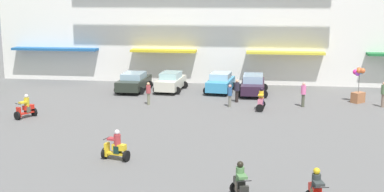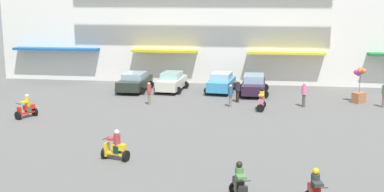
# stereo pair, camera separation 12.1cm
# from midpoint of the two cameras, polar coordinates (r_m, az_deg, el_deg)

# --- Properties ---
(ground_plane) EXTENTS (128.00, 128.00, 0.00)m
(ground_plane) POSITION_cam_midpoint_polar(r_m,az_deg,el_deg) (27.03, 0.83, -4.98)
(ground_plane) COLOR #5C5B5B
(parked_car_0) EXTENTS (2.51, 4.43, 1.47)m
(parked_car_0) POSITION_cam_midpoint_polar(r_m,az_deg,el_deg) (40.45, -6.66, 1.62)
(parked_car_0) COLOR #252B23
(parked_car_0) RESTS_ON ground
(parked_car_1) EXTENTS (2.41, 4.10, 1.53)m
(parked_car_1) POSITION_cam_midpoint_polar(r_m,az_deg,el_deg) (40.16, -2.49, 1.64)
(parked_car_1) COLOR beige
(parked_car_1) RESTS_ON ground
(parked_car_2) EXTENTS (2.53, 4.01, 1.54)m
(parked_car_2) POSITION_cam_midpoint_polar(r_m,az_deg,el_deg) (39.75, 3.15, 1.54)
(parked_car_2) COLOR #378CBE
(parked_car_2) RESTS_ON ground
(parked_car_3) EXTENTS (2.32, 4.47, 1.54)m
(parked_car_3) POSITION_cam_midpoint_polar(r_m,az_deg,el_deg) (39.13, 6.81, 1.31)
(parked_car_3) COLOR #2D1B2F
(parked_car_3) RESTS_ON ground
(scooter_rider_1) EXTENTS (1.38, 0.83, 1.49)m
(scooter_rider_1) POSITION_cam_midpoint_polar(r_m,az_deg,el_deg) (23.99, -8.73, -5.78)
(scooter_rider_1) COLOR black
(scooter_rider_1) RESTS_ON ground
(scooter_rider_2) EXTENTS (0.92, 1.51, 1.54)m
(scooter_rider_2) POSITION_cam_midpoint_polar(r_m,az_deg,el_deg) (19.32, 5.31, -10.00)
(scooter_rider_2) COLOR black
(scooter_rider_2) RESTS_ON ground
(scooter_rider_4) EXTENTS (1.11, 1.47, 1.50)m
(scooter_rider_4) POSITION_cam_midpoint_polar(r_m,az_deg,el_deg) (33.25, -18.34, -1.34)
(scooter_rider_4) COLOR black
(scooter_rider_4) RESTS_ON ground
(scooter_rider_5) EXTENTS (0.65, 1.41, 1.50)m
(scooter_rider_5) POSITION_cam_midpoint_polar(r_m,az_deg,el_deg) (33.99, 7.68, -0.55)
(scooter_rider_5) COLOR black
(scooter_rider_5) RESTS_ON ground
(pedestrian_0) EXTENTS (0.41, 0.41, 1.65)m
(pedestrian_0) POSITION_cam_midpoint_polar(r_m,az_deg,el_deg) (36.13, 4.99, 0.75)
(pedestrian_0) COLOR black
(pedestrian_0) RESTS_ON ground
(pedestrian_1) EXTENTS (0.50, 0.50, 1.70)m
(pedestrian_1) POSITION_cam_midpoint_polar(r_m,az_deg,el_deg) (35.34, 12.36, 0.33)
(pedestrian_1) COLOR #4B4E3E
(pedestrian_1) RESTS_ON ground
(pedestrian_2) EXTENTS (0.41, 0.41, 1.57)m
(pedestrian_2) POSITION_cam_midpoint_polar(r_m,az_deg,el_deg) (34.60, 4.19, 0.22)
(pedestrian_2) COLOR slate
(pedestrian_2) RESTS_ON ground
(pedestrian_3) EXTENTS (0.39, 0.39, 1.74)m
(pedestrian_3) POSITION_cam_midpoint_polar(r_m,az_deg,el_deg) (36.77, 20.69, 0.33)
(pedestrian_3) COLOR #786355
(pedestrian_3) RESTS_ON ground
(pedestrian_4) EXTENTS (0.42, 0.42, 1.60)m
(pedestrian_4) POSITION_cam_midpoint_polar(r_m,az_deg,el_deg) (35.30, -5.04, 0.46)
(pedestrian_4) COLOR #727259
(pedestrian_4) RESTS_ON ground
(balloon_vendor_cart) EXTENTS (1.07, 1.05, 2.54)m
(balloon_vendor_cart) POSITION_cam_midpoint_polar(r_m,az_deg,el_deg) (37.70, 18.19, 1.06)
(balloon_vendor_cart) COLOR #A26440
(balloon_vendor_cart) RESTS_ON ground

